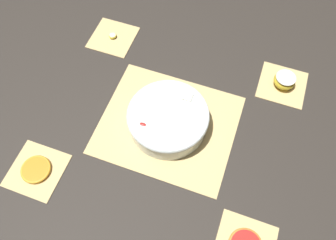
# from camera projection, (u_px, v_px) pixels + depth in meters

# --- Properties ---
(ground_plane) EXTENTS (6.00, 6.00, 0.00)m
(ground_plane) POSITION_uv_depth(u_px,v_px,m) (168.00, 125.00, 1.06)
(ground_plane) COLOR #2D2823
(bamboo_mat_center) EXTENTS (0.43, 0.37, 0.01)m
(bamboo_mat_center) POSITION_uv_depth(u_px,v_px,m) (168.00, 124.00, 1.06)
(bamboo_mat_center) COLOR #D6B775
(bamboo_mat_center) RESTS_ON ground_plane
(coaster_mat_near_left) EXTENTS (0.16, 0.16, 0.01)m
(coaster_mat_near_left) POSITION_uv_depth(u_px,v_px,m) (37.00, 170.00, 0.99)
(coaster_mat_near_left) COLOR #D6B775
(coaster_mat_near_left) RESTS_ON ground_plane
(coaster_mat_far_left) EXTENTS (0.16, 0.16, 0.01)m
(coaster_mat_far_left) POSITION_uv_depth(u_px,v_px,m) (113.00, 37.00, 1.24)
(coaster_mat_far_left) COLOR #D6B775
(coaster_mat_far_left) RESTS_ON ground_plane
(coaster_mat_far_right) EXTENTS (0.16, 0.16, 0.01)m
(coaster_mat_far_right) POSITION_uv_depth(u_px,v_px,m) (282.00, 85.00, 1.13)
(coaster_mat_far_right) COLOR #D6B775
(coaster_mat_far_right) RESTS_ON ground_plane
(fruit_salad_bowl) EXTENTS (0.26, 0.26, 0.07)m
(fruit_salad_bowl) POSITION_uv_depth(u_px,v_px,m) (168.00, 118.00, 1.02)
(fruit_salad_bowl) COLOR silver
(fruit_salad_bowl) RESTS_ON bamboo_mat_center
(apple_half) EXTENTS (0.07, 0.07, 0.04)m
(apple_half) POSITION_uv_depth(u_px,v_px,m) (284.00, 81.00, 1.11)
(apple_half) COLOR gold
(apple_half) RESTS_ON coaster_mat_far_right
(orange_slice_whole) EXTENTS (0.09, 0.09, 0.01)m
(orange_slice_whole) POSITION_uv_depth(u_px,v_px,m) (36.00, 169.00, 0.98)
(orange_slice_whole) COLOR orange
(orange_slice_whole) RESTS_ON coaster_mat_near_left
(banana_coin_single) EXTENTS (0.03, 0.03, 0.01)m
(banana_coin_single) POSITION_uv_depth(u_px,v_px,m) (113.00, 36.00, 1.23)
(banana_coin_single) COLOR beige
(banana_coin_single) RESTS_ON coaster_mat_far_left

